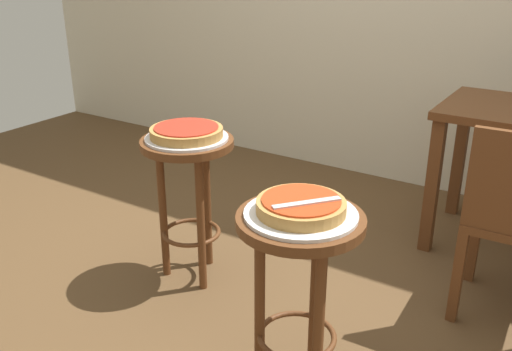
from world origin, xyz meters
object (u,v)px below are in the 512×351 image
Objects in this scene: pizza_foreground at (301,206)px; stool_middle at (189,176)px; pizza_middle at (186,132)px; serving_plate_middle at (187,138)px; pizza_server_knife at (307,203)px; serving_plate_foreground at (301,214)px; stool_foreground at (299,263)px.

pizza_foreground is 0.90m from stool_middle.
pizza_middle is (-0.78, 0.40, 0.00)m from pizza_foreground.
serving_plate_middle is 0.91m from pizza_server_knife.
pizza_middle is at bearing 153.07° from pizza_foreground.
serving_plate_foreground is at bearing -26.93° from serving_plate_middle.
stool_foreground is 2.15× the size of pizza_middle.
serving_plate_foreground is at bearing -26.93° from stool_middle.
pizza_server_knife is at bearing -27.20° from stool_middle.
pizza_server_knife reaches higher than stool_middle.
serving_plate_middle is 0.03m from pizza_middle.
stool_foreground is 0.87m from stool_middle.
pizza_foreground reaches higher than serving_plate_foreground.
pizza_foreground is at bearing -26.93° from pizza_middle.
pizza_foreground is (0.00, 0.00, 0.21)m from stool_foreground.
stool_foreground is 1.00× the size of stool_middle.
stool_foreground is 3.11× the size of pizza_server_knife.
pizza_server_knife is (0.03, -0.02, 0.06)m from serving_plate_foreground.
pizza_foreground is 0.77× the size of serving_plate_middle.
stool_middle is at bearing 14.04° from pizza_middle.
stool_foreground is 1.90× the size of serving_plate_foreground.
pizza_middle is at bearing -153.43° from serving_plate_middle.
stool_foreground is at bearing -26.93° from pizza_middle.
pizza_server_knife is at bearing -27.20° from serving_plate_middle.
pizza_middle is (-0.78, 0.40, 0.03)m from serving_plate_foreground.
pizza_foreground is 0.04m from pizza_server_knife.
serving_plate_middle is (-0.78, 0.40, -0.03)m from pizza_foreground.
pizza_foreground is at bearing 95.18° from pizza_server_knife.
stool_foreground is at bearing -26.93° from serving_plate_middle.
serving_plate_middle reaches higher than stool_middle.
pizza_middle is at bearing 153.07° from stool_foreground.
stool_foreground is at bearing 0.00° from serving_plate_foreground.
pizza_foreground is at bearing 90.00° from serving_plate_foreground.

